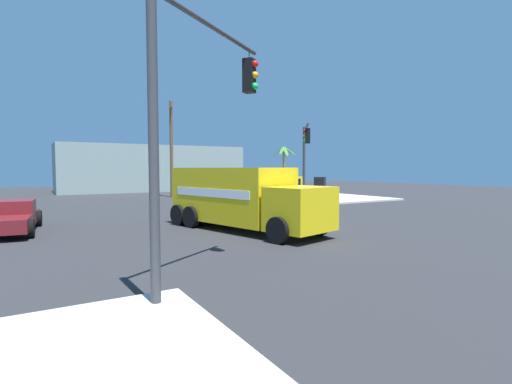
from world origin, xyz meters
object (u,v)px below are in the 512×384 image
object	(u,v)px
utility_pole	(171,148)
vending_machine_red	(320,188)
palm_tree_far	(284,161)
traffic_light_secondary	(196,102)
delivery_truck	(241,197)
vending_machine_blue	(298,187)
traffic_light_primary	(305,152)
pickup_maroon	(8,216)

from	to	relation	value
utility_pole	vending_machine_red	bearing A→B (deg)	-42.89
palm_tree_far	traffic_light_secondary	bearing A→B (deg)	-128.77
delivery_truck	vending_machine_red	distance (m)	17.66
vending_machine_red	palm_tree_far	world-z (taller)	palm_tree_far
vending_machine_red	vending_machine_blue	size ratio (longest dim) A/B	1.00
traffic_light_secondary	vending_machine_blue	xyz separation A→B (m)	(18.22, 20.38, -3.17)
palm_tree_far	delivery_truck	bearing A→B (deg)	-130.10
traffic_light_primary	utility_pole	bearing A→B (deg)	109.28
delivery_truck	utility_pole	size ratio (longest dim) A/B	0.93
vending_machine_red	utility_pole	world-z (taller)	utility_pole
delivery_truck	palm_tree_far	bearing A→B (deg)	49.90
delivery_truck	vending_machine_red	bearing A→B (deg)	38.49
pickup_maroon	palm_tree_far	size ratio (longest dim) A/B	1.13
traffic_light_secondary	utility_pole	size ratio (longest dim) A/B	0.69
pickup_maroon	traffic_light_secondary	bearing A→B (deg)	-70.38
palm_tree_far	utility_pole	world-z (taller)	utility_pole
traffic_light_secondary	traffic_light_primary	bearing A→B (deg)	44.59
traffic_light_primary	traffic_light_secondary	bearing A→B (deg)	-135.41
delivery_truck	vending_machine_blue	bearing A→B (deg)	45.37
traffic_light_secondary	vending_machine_blue	distance (m)	27.52
traffic_light_secondary	pickup_maroon	size ratio (longest dim) A/B	1.16
traffic_light_secondary	vending_machine_red	distance (m)	26.12
traffic_light_primary	vending_machine_red	bearing A→B (deg)	41.22
vending_machine_red	palm_tree_far	size ratio (longest dim) A/B	0.39
delivery_truck	traffic_light_primary	distance (m)	10.94
pickup_maroon	utility_pole	world-z (taller)	utility_pole
vending_machine_blue	vending_machine_red	bearing A→B (deg)	-77.94
traffic_light_secondary	vending_machine_red	bearing A→B (deg)	43.68
traffic_light_secondary	palm_tree_far	world-z (taller)	traffic_light_secondary
delivery_truck	utility_pole	bearing A→B (deg)	79.93
delivery_truck	traffic_light_secondary	distance (m)	8.93
pickup_maroon	vending_machine_red	size ratio (longest dim) A/B	2.91
vending_machine_red	pickup_maroon	bearing A→B (deg)	-163.78
vending_machine_red	utility_pole	distance (m)	14.36
vending_machine_red	palm_tree_far	xyz separation A→B (m)	(-0.28, 5.09, 2.36)
traffic_light_primary	utility_pole	size ratio (longest dim) A/B	0.62
traffic_light_primary	utility_pole	world-z (taller)	utility_pole
palm_tree_far	vending_machine_red	bearing A→B (deg)	-86.85
delivery_truck	utility_pole	xyz separation A→B (m)	(3.63, 20.45, 3.21)
traffic_light_secondary	vending_machine_red	world-z (taller)	traffic_light_secondary
traffic_light_secondary	vending_machine_red	size ratio (longest dim) A/B	3.36
vending_machine_blue	utility_pole	world-z (taller)	utility_pole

